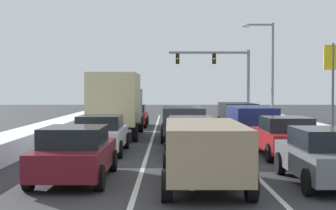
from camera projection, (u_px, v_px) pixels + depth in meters
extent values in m
plane|color=#333335|center=(187.00, 145.00, 23.18)|extent=(120.00, 120.00, 0.00)
cube|color=silver|center=(216.00, 137.00, 27.26)|extent=(0.14, 44.88, 0.01)
cube|color=silver|center=(152.00, 137.00, 27.26)|extent=(0.14, 44.88, 0.01)
cube|color=white|center=(315.00, 131.00, 27.25)|extent=(1.74, 44.88, 0.61)
cube|color=white|center=(53.00, 130.00, 27.24)|extent=(1.55, 44.88, 0.78)
cube|color=slate|center=(325.00, 161.00, 13.73)|extent=(1.82, 4.50, 0.70)
cube|color=black|center=(327.00, 139.00, 13.56)|extent=(1.64, 2.20, 0.55)
cube|color=red|center=(325.00, 169.00, 11.53)|extent=(0.24, 0.08, 0.14)
cylinder|color=black|center=(280.00, 163.00, 15.29)|extent=(0.22, 0.66, 0.66)
cylinder|color=black|center=(308.00, 182.00, 12.19)|extent=(0.22, 0.66, 0.66)
cube|color=maroon|center=(285.00, 140.00, 19.31)|extent=(1.82, 4.50, 0.70)
cube|color=black|center=(286.00, 124.00, 19.15)|extent=(1.64, 2.20, 0.55)
cube|color=red|center=(279.00, 143.00, 17.11)|extent=(0.24, 0.08, 0.14)
cube|color=red|center=(320.00, 143.00, 17.11)|extent=(0.24, 0.08, 0.14)
cylinder|color=black|center=(254.00, 143.00, 20.87)|extent=(0.22, 0.66, 0.66)
cylinder|color=black|center=(298.00, 143.00, 20.87)|extent=(0.22, 0.66, 0.66)
cylinder|color=black|center=(269.00, 153.00, 17.77)|extent=(0.22, 0.66, 0.66)
cylinder|color=black|center=(320.00, 153.00, 17.77)|extent=(0.22, 0.66, 0.66)
cube|color=navy|center=(250.00, 119.00, 25.77)|extent=(1.95, 4.90, 1.25)
cube|color=black|center=(259.00, 116.00, 23.36)|extent=(1.56, 0.06, 0.55)
cube|color=red|center=(242.00, 124.00, 23.38)|extent=(0.20, 0.08, 0.28)
cube|color=red|center=(276.00, 124.00, 23.38)|extent=(0.20, 0.08, 0.28)
cylinder|color=black|center=(227.00, 130.00, 27.49)|extent=(0.25, 0.74, 0.74)
cylinder|color=black|center=(263.00, 130.00, 27.49)|extent=(0.25, 0.74, 0.74)
cylinder|color=black|center=(236.00, 135.00, 24.09)|extent=(0.25, 0.74, 0.74)
cylinder|color=black|center=(276.00, 135.00, 24.10)|extent=(0.25, 0.74, 0.74)
cube|color=black|center=(237.00, 113.00, 32.32)|extent=(1.95, 4.90, 1.25)
cube|color=black|center=(242.00, 110.00, 29.90)|extent=(1.56, 0.06, 0.55)
cube|color=red|center=(229.00, 117.00, 29.92)|extent=(0.20, 0.08, 0.28)
cube|color=red|center=(255.00, 117.00, 29.92)|extent=(0.20, 0.08, 0.28)
cylinder|color=black|center=(219.00, 122.00, 34.04)|extent=(0.25, 0.74, 0.74)
cylinder|color=black|center=(247.00, 122.00, 34.04)|extent=(0.25, 0.74, 0.74)
cylinder|color=black|center=(225.00, 125.00, 30.64)|extent=(0.25, 0.74, 0.74)
cylinder|color=black|center=(256.00, 125.00, 30.64)|extent=(0.25, 0.74, 0.74)
cube|color=#937F60|center=(203.00, 147.00, 13.21)|extent=(1.95, 4.90, 1.25)
cube|color=black|center=(212.00, 147.00, 10.80)|extent=(1.56, 0.06, 0.55)
cube|color=red|center=(175.00, 165.00, 10.82)|extent=(0.20, 0.08, 0.28)
cube|color=red|center=(248.00, 165.00, 10.82)|extent=(0.20, 0.08, 0.28)
cylinder|color=black|center=(167.00, 164.00, 14.93)|extent=(0.25, 0.74, 0.74)
cylinder|color=black|center=(232.00, 164.00, 14.93)|extent=(0.25, 0.74, 0.74)
cylinder|color=black|center=(167.00, 186.00, 11.53)|extent=(0.25, 0.74, 0.74)
cylinder|color=black|center=(251.00, 186.00, 11.54)|extent=(0.25, 0.74, 0.74)
cube|color=#B7BABF|center=(190.00, 139.00, 19.65)|extent=(1.82, 4.50, 0.70)
cube|color=black|center=(190.00, 124.00, 19.48)|extent=(1.64, 2.20, 0.55)
cube|color=red|center=(172.00, 142.00, 17.44)|extent=(0.24, 0.08, 0.14)
cube|color=red|center=(213.00, 142.00, 17.44)|extent=(0.24, 0.08, 0.14)
cylinder|color=black|center=(167.00, 143.00, 21.20)|extent=(0.22, 0.66, 0.66)
cylinder|color=black|center=(209.00, 143.00, 21.20)|extent=(0.22, 0.66, 0.66)
cylinder|color=black|center=(166.00, 152.00, 18.10)|extent=(0.22, 0.66, 0.66)
cylinder|color=black|center=(217.00, 152.00, 18.11)|extent=(0.22, 0.66, 0.66)
cube|color=#38383D|center=(182.00, 119.00, 25.51)|extent=(1.95, 4.90, 1.25)
cube|color=black|center=(184.00, 116.00, 23.09)|extent=(1.56, 0.06, 0.55)
cube|color=red|center=(167.00, 125.00, 23.11)|extent=(0.20, 0.08, 0.28)
cube|color=red|center=(201.00, 125.00, 23.11)|extent=(0.20, 0.08, 0.28)
cylinder|color=black|center=(163.00, 130.00, 27.23)|extent=(0.25, 0.74, 0.74)
cylinder|color=black|center=(199.00, 130.00, 27.23)|extent=(0.25, 0.74, 0.74)
cylinder|color=black|center=(163.00, 136.00, 23.83)|extent=(0.25, 0.74, 0.74)
cylinder|color=black|center=(204.00, 136.00, 23.83)|extent=(0.25, 0.74, 0.74)
cube|color=#1E5633|center=(186.00, 120.00, 32.19)|extent=(1.82, 4.50, 0.70)
cube|color=black|center=(186.00, 110.00, 32.02)|extent=(1.64, 2.20, 0.55)
cube|color=red|center=(175.00, 120.00, 29.99)|extent=(0.24, 0.08, 0.14)
cube|color=red|center=(199.00, 120.00, 29.99)|extent=(0.24, 0.08, 0.14)
cylinder|color=black|center=(171.00, 123.00, 33.75)|extent=(0.22, 0.66, 0.66)
cylinder|color=black|center=(198.00, 123.00, 33.75)|extent=(0.22, 0.66, 0.66)
cylinder|color=black|center=(172.00, 126.00, 30.65)|extent=(0.22, 0.66, 0.66)
cylinder|color=black|center=(201.00, 126.00, 30.65)|extent=(0.22, 0.66, 0.66)
cube|color=maroon|center=(75.00, 158.00, 14.30)|extent=(1.82, 4.50, 0.70)
cube|color=black|center=(74.00, 137.00, 14.13)|extent=(1.64, 2.20, 0.55)
cube|color=red|center=(29.00, 165.00, 12.09)|extent=(0.24, 0.08, 0.14)
cube|color=red|center=(87.00, 165.00, 12.09)|extent=(0.24, 0.08, 0.14)
cylinder|color=black|center=(55.00, 161.00, 15.85)|extent=(0.22, 0.66, 0.66)
cylinder|color=black|center=(113.00, 161.00, 15.86)|extent=(0.22, 0.66, 0.66)
cylinder|color=black|center=(28.00, 178.00, 12.76)|extent=(0.22, 0.66, 0.66)
cylinder|color=black|center=(99.00, 178.00, 12.76)|extent=(0.22, 0.66, 0.66)
cube|color=silver|center=(100.00, 137.00, 20.38)|extent=(1.82, 4.50, 0.70)
cube|color=black|center=(100.00, 122.00, 20.21)|extent=(1.64, 2.20, 0.55)
cube|color=red|center=(73.00, 140.00, 18.18)|extent=(0.24, 0.08, 0.14)
cube|color=red|center=(112.00, 140.00, 18.18)|extent=(0.24, 0.08, 0.14)
cylinder|color=black|center=(84.00, 141.00, 21.94)|extent=(0.22, 0.66, 0.66)
cylinder|color=black|center=(126.00, 141.00, 21.94)|extent=(0.22, 0.66, 0.66)
cylinder|color=black|center=(71.00, 149.00, 18.84)|extent=(0.22, 0.66, 0.66)
cylinder|color=black|center=(119.00, 149.00, 18.84)|extent=(0.22, 0.66, 0.66)
cube|color=slate|center=(121.00, 106.00, 29.90)|extent=(2.35, 2.20, 2.00)
cube|color=#D1C18C|center=(114.00, 99.00, 26.29)|extent=(2.35, 5.00, 2.60)
cylinder|color=black|center=(102.00, 124.00, 30.24)|extent=(0.28, 0.92, 0.92)
cylinder|color=black|center=(140.00, 124.00, 30.24)|extent=(0.28, 0.92, 0.92)
cylinder|color=black|center=(88.00, 132.00, 24.84)|extent=(0.28, 0.92, 0.92)
cylinder|color=black|center=(134.00, 132.00, 24.84)|extent=(0.28, 0.92, 0.92)
cube|color=maroon|center=(133.00, 117.00, 34.92)|extent=(1.82, 4.50, 0.70)
cube|color=black|center=(132.00, 108.00, 34.75)|extent=(1.64, 2.20, 0.55)
cube|color=red|center=(119.00, 117.00, 32.71)|extent=(0.24, 0.08, 0.14)
cube|color=red|center=(141.00, 117.00, 32.72)|extent=(0.24, 0.08, 0.14)
cylinder|color=black|center=(122.00, 120.00, 36.48)|extent=(0.22, 0.66, 0.66)
cylinder|color=black|center=(147.00, 120.00, 36.48)|extent=(0.22, 0.66, 0.66)
cylinder|color=black|center=(117.00, 123.00, 33.38)|extent=(0.22, 0.66, 0.66)
cylinder|color=black|center=(145.00, 123.00, 33.38)|extent=(0.22, 0.66, 0.66)
cylinder|color=slate|center=(248.00, 83.00, 47.56)|extent=(0.28, 0.28, 6.20)
cube|color=slate|center=(208.00, 53.00, 47.47)|extent=(7.40, 0.20, 0.20)
cube|color=black|center=(214.00, 59.00, 47.48)|extent=(0.34, 0.34, 0.95)
sphere|color=#4C0A0A|center=(214.00, 56.00, 47.29)|extent=(0.22, 0.22, 0.22)
sphere|color=#F2AD14|center=(214.00, 59.00, 47.30)|extent=(0.22, 0.22, 0.22)
sphere|color=#0C3819|center=(214.00, 62.00, 47.31)|extent=(0.22, 0.22, 0.22)
cube|color=black|center=(177.00, 59.00, 47.48)|extent=(0.34, 0.34, 0.95)
sphere|color=#4C0A0A|center=(177.00, 56.00, 47.28)|extent=(0.22, 0.22, 0.22)
sphere|color=#F2AD14|center=(177.00, 59.00, 47.29)|extent=(0.22, 0.22, 0.22)
sphere|color=#0C3819|center=(177.00, 62.00, 47.30)|extent=(0.22, 0.22, 0.22)
cylinder|color=gray|center=(272.00, 72.00, 41.41)|extent=(0.22, 0.22, 7.92)
cube|color=gray|center=(259.00, 25.00, 41.29)|extent=(2.20, 0.14, 0.14)
ellipsoid|color=#EAE5C6|center=(245.00, 26.00, 41.30)|extent=(0.70, 0.36, 0.24)
cylinder|color=#59595B|center=(332.00, 86.00, 32.90)|extent=(0.16, 0.16, 5.50)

